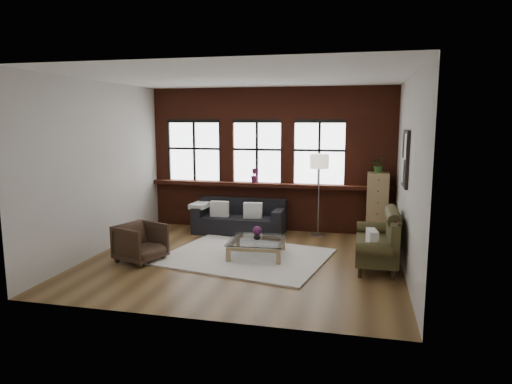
% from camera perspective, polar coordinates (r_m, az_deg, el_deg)
% --- Properties ---
extents(floor, '(5.50, 5.50, 0.00)m').
position_cam_1_polar(floor, '(8.27, -1.63, -8.52)').
color(floor, brown).
rests_on(floor, ground).
extents(ceiling, '(5.50, 5.50, 0.00)m').
position_cam_1_polar(ceiling, '(7.91, -1.74, 14.17)').
color(ceiling, white).
rests_on(ceiling, ground).
extents(wall_back, '(5.50, 0.00, 5.50)m').
position_cam_1_polar(wall_back, '(10.36, 1.83, 4.09)').
color(wall_back, beige).
rests_on(wall_back, ground).
extents(wall_front, '(5.50, 0.00, 5.50)m').
position_cam_1_polar(wall_front, '(5.57, -8.21, -0.28)').
color(wall_front, beige).
rests_on(wall_front, ground).
extents(wall_left, '(0.00, 5.00, 5.00)m').
position_cam_1_polar(wall_left, '(9.03, -18.85, 2.88)').
color(wall_left, beige).
rests_on(wall_left, ground).
extents(wall_right, '(0.00, 5.00, 5.00)m').
position_cam_1_polar(wall_right, '(7.71, 18.51, 1.92)').
color(wall_right, beige).
rests_on(wall_right, ground).
extents(brick_backwall, '(5.50, 0.12, 3.20)m').
position_cam_1_polar(brick_backwall, '(10.30, 1.77, 4.06)').
color(brick_backwall, '#552114').
rests_on(brick_backwall, floor).
extents(sill_ledge, '(5.50, 0.30, 0.08)m').
position_cam_1_polar(sill_ledge, '(10.27, 1.66, 0.91)').
color(sill_ledge, '#552114').
rests_on(sill_ledge, brick_backwall).
extents(window_left, '(1.38, 0.10, 1.50)m').
position_cam_1_polar(window_left, '(10.79, -7.67, 5.01)').
color(window_left, black).
rests_on(window_left, brick_backwall).
extents(window_mid, '(1.38, 0.10, 1.50)m').
position_cam_1_polar(window_mid, '(10.36, 0.15, 4.93)').
color(window_mid, black).
rests_on(window_mid, brick_backwall).
extents(window_right, '(1.38, 0.10, 1.50)m').
position_cam_1_polar(window_right, '(10.14, 7.91, 4.76)').
color(window_right, black).
rests_on(window_right, brick_backwall).
extents(wall_poster, '(0.05, 0.74, 0.94)m').
position_cam_1_polar(wall_poster, '(7.98, 18.19, 3.97)').
color(wall_poster, black).
rests_on(wall_poster, wall_right).
extents(shag_rug, '(3.21, 2.73, 0.03)m').
position_cam_1_polar(shag_rug, '(8.41, -1.34, -8.09)').
color(shag_rug, beige).
rests_on(shag_rug, floor).
extents(dark_sofa, '(1.99, 0.80, 0.72)m').
position_cam_1_polar(dark_sofa, '(10.09, -2.09, -3.17)').
color(dark_sofa, black).
rests_on(dark_sofa, floor).
extents(pillow_a, '(0.40, 0.15, 0.34)m').
position_cam_1_polar(pillow_a, '(10.08, -4.58, -2.11)').
color(pillow_a, silver).
rests_on(pillow_a, dark_sofa).
extents(pillow_b, '(0.41, 0.18, 0.34)m').
position_cam_1_polar(pillow_b, '(9.88, -0.39, -2.31)').
color(pillow_b, silver).
rests_on(pillow_b, dark_sofa).
extents(vintage_settee, '(0.76, 1.71, 0.91)m').
position_cam_1_polar(vintage_settee, '(8.16, 14.77, -5.72)').
color(vintage_settee, '#3A341A').
rests_on(vintage_settee, floor).
extents(pillow_settee, '(0.20, 0.40, 0.34)m').
position_cam_1_polar(pillow_settee, '(7.63, 14.31, -5.86)').
color(pillow_settee, silver).
rests_on(pillow_settee, vintage_settee).
extents(armchair, '(0.95, 0.93, 0.68)m').
position_cam_1_polar(armchair, '(8.37, -14.23, -6.16)').
color(armchair, '#312218').
rests_on(armchair, floor).
extents(coffee_table, '(1.07, 1.07, 0.34)m').
position_cam_1_polar(coffee_table, '(8.40, 0.14, -7.08)').
color(coffee_table, '#9F8256').
rests_on(coffee_table, shag_rug).
extents(vase, '(0.17, 0.17, 0.14)m').
position_cam_1_polar(vase, '(8.34, 0.14, -5.51)').
color(vase, '#B2B2B2').
rests_on(vase, coffee_table).
extents(flowers, '(0.16, 0.16, 0.16)m').
position_cam_1_polar(flowers, '(8.32, 0.14, -4.83)').
color(flowers, '#60214E').
rests_on(flowers, vase).
extents(drawer_chest, '(0.43, 0.43, 1.40)m').
position_cam_1_polar(drawer_chest, '(9.87, 14.90, -1.72)').
color(drawer_chest, '#9F8256').
rests_on(drawer_chest, floor).
extents(potted_plant_top, '(0.36, 0.34, 0.33)m').
position_cam_1_polar(potted_plant_top, '(9.75, 15.10, 3.28)').
color(potted_plant_top, '#2D5923').
rests_on(potted_plant_top, drawer_chest).
extents(floor_lamp, '(0.40, 0.40, 1.92)m').
position_cam_1_polar(floor_lamp, '(9.85, 7.85, 0.00)').
color(floor_lamp, '#A5A5A8').
rests_on(floor_lamp, floor).
extents(sill_plant, '(0.23, 0.21, 0.34)m').
position_cam_1_polar(sill_plant, '(10.29, -0.16, 2.11)').
color(sill_plant, '#60214E').
rests_on(sill_plant, sill_ledge).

